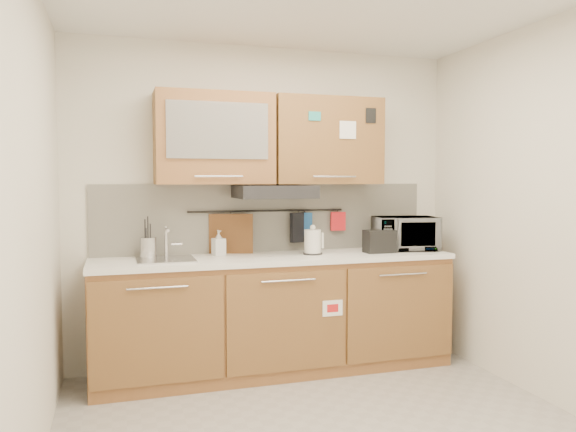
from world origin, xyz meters
TOP-DOWN VIEW (x-y plane):
  - wall_back at (0.00, 1.50)m, footprint 3.20×0.00m
  - wall_left at (-1.60, 0.00)m, footprint 0.00×3.00m
  - wall_right at (1.60, 0.00)m, footprint 0.00×3.00m
  - base_cabinet at (0.00, 1.19)m, footprint 2.80×0.64m
  - countertop at (0.00, 1.19)m, footprint 2.82×0.62m
  - backsplash at (0.00, 1.49)m, footprint 2.80×0.02m
  - upper_cabinets at (-0.00, 1.32)m, footprint 1.82×0.37m
  - range_hood at (0.00, 1.25)m, footprint 0.60×0.46m
  - sink at (-0.85, 1.21)m, footprint 0.42×0.40m
  - utensil_rail at (0.00, 1.45)m, footprint 1.30×0.02m
  - utensil_crock at (-0.97, 1.34)m, footprint 0.14×0.14m
  - kettle at (0.30, 1.19)m, footprint 0.17×0.16m
  - toaster at (0.86, 1.13)m, footprint 0.25×0.15m
  - microwave at (1.15, 1.23)m, footprint 0.56×0.43m
  - soap_bottle at (-0.43, 1.35)m, footprint 0.11×0.11m
  - cutting_board at (-0.31, 1.44)m, footprint 0.35×0.12m
  - oven_mitt at (0.32, 1.44)m, footprint 0.12×0.07m
  - dark_pouch at (0.27, 1.44)m, footprint 0.16×0.09m
  - pot_holder at (0.62, 1.44)m, footprint 0.13×0.03m

SIDE VIEW (x-z plane):
  - base_cabinet at x=0.00m, z-range -0.03..0.85m
  - countertop at x=0.00m, z-range 0.88..0.92m
  - sink at x=-0.85m, z-range 0.79..1.05m
  - utensil_crock at x=-0.97m, z-range 0.84..1.16m
  - kettle at x=0.30m, z-range 0.89..1.13m
  - toaster at x=0.86m, z-range 0.92..1.11m
  - soap_bottle at x=-0.43m, z-range 0.92..1.12m
  - cutting_board at x=-0.31m, z-range 0.80..1.24m
  - microwave at x=1.15m, z-range 0.92..1.20m
  - dark_pouch at x=0.27m, z-range 0.99..1.24m
  - oven_mitt at x=0.32m, z-range 1.04..1.24m
  - pot_holder at x=0.62m, z-range 1.08..1.24m
  - backsplash at x=0.00m, z-range 0.92..1.48m
  - utensil_rail at x=0.00m, z-range 1.25..1.27m
  - wall_left at x=-1.60m, z-range -0.20..2.80m
  - wall_right at x=1.60m, z-range -0.20..2.80m
  - wall_back at x=0.00m, z-range -0.30..2.90m
  - range_hood at x=0.00m, z-range 1.37..1.47m
  - upper_cabinets at x=0.00m, z-range 1.48..2.18m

